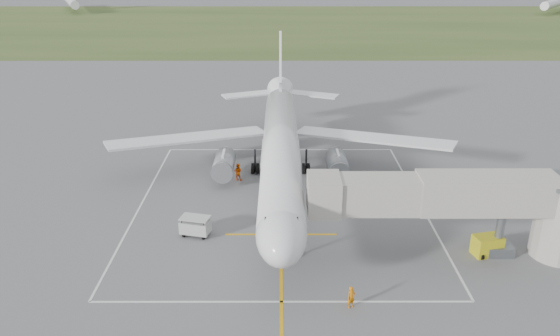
{
  "coord_description": "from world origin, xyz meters",
  "views": [
    {
      "loc": [
        -0.15,
        -53.05,
        23.99
      ],
      "look_at": [
        -0.08,
        -4.0,
        4.0
      ],
      "focal_mm": 35.0,
      "sensor_mm": 36.0,
      "label": 1
    }
  ],
  "objects_px": {
    "baggage_cart": "(195,226)",
    "gpu_unit": "(487,246)",
    "airliner": "(281,147)",
    "ramp_worker_wing": "(238,172)",
    "jet_bridge": "(476,204)",
    "ramp_worker_nose": "(351,297)"
  },
  "relations": [
    {
      "from": "baggage_cart",
      "to": "gpu_unit",
      "type": "bearing_deg",
      "value": 5.82
    },
    {
      "from": "baggage_cart",
      "to": "airliner",
      "type": "bearing_deg",
      "value": 68.38
    },
    {
      "from": "ramp_worker_wing",
      "to": "gpu_unit",
      "type": "bearing_deg",
      "value": 160.39
    },
    {
      "from": "jet_bridge",
      "to": "baggage_cart",
      "type": "xyz_separation_m",
      "value": [
        -23.34,
        3.41,
        -3.83
      ]
    },
    {
      "from": "gpu_unit",
      "to": "ramp_worker_nose",
      "type": "height_order",
      "value": "gpu_unit"
    },
    {
      "from": "jet_bridge",
      "to": "gpu_unit",
      "type": "xyz_separation_m",
      "value": [
        1.48,
        0.07,
        -3.9
      ]
    },
    {
      "from": "gpu_unit",
      "to": "airliner",
      "type": "bearing_deg",
      "value": 127.48
    },
    {
      "from": "gpu_unit",
      "to": "baggage_cart",
      "type": "relative_size",
      "value": 0.9
    },
    {
      "from": "baggage_cart",
      "to": "ramp_worker_nose",
      "type": "bearing_deg",
      "value": -26.51
    },
    {
      "from": "airliner",
      "to": "ramp_worker_wing",
      "type": "distance_m",
      "value": 6.05
    },
    {
      "from": "airliner",
      "to": "jet_bridge",
      "type": "height_order",
      "value": "airliner"
    },
    {
      "from": "jet_bridge",
      "to": "gpu_unit",
      "type": "distance_m",
      "value": 4.17
    },
    {
      "from": "gpu_unit",
      "to": "baggage_cart",
      "type": "height_order",
      "value": "baggage_cart"
    },
    {
      "from": "jet_bridge",
      "to": "ramp_worker_wing",
      "type": "distance_m",
      "value": 26.15
    },
    {
      "from": "airliner",
      "to": "gpu_unit",
      "type": "bearing_deg",
      "value": -39.51
    },
    {
      "from": "airliner",
      "to": "ramp_worker_nose",
      "type": "bearing_deg",
      "value": -76.95
    },
    {
      "from": "ramp_worker_nose",
      "to": "gpu_unit",
      "type": "bearing_deg",
      "value": 0.6
    },
    {
      "from": "jet_bridge",
      "to": "ramp_worker_wing",
      "type": "height_order",
      "value": "jet_bridge"
    },
    {
      "from": "ramp_worker_wing",
      "to": "jet_bridge",
      "type": "bearing_deg",
      "value": 158.36
    },
    {
      "from": "airliner",
      "to": "gpu_unit",
      "type": "height_order",
      "value": "airliner"
    },
    {
      "from": "baggage_cart",
      "to": "ramp_worker_wing",
      "type": "relative_size",
      "value": 1.48
    },
    {
      "from": "jet_bridge",
      "to": "ramp_worker_nose",
      "type": "distance_m",
      "value": 13.5
    }
  ]
}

